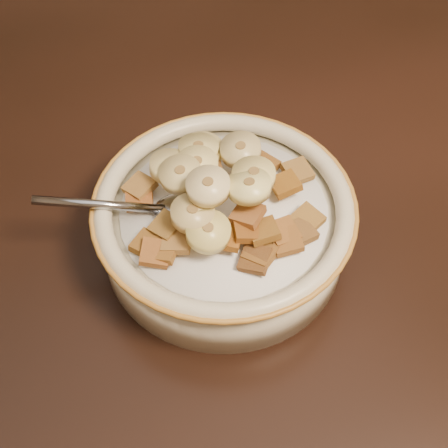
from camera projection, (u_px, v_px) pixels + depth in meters
name	position (u px, v px, depth m)	size (l,w,h in m)	color
cereal_bowl	(224.00, 230.00, 0.48)	(0.19, 0.19, 0.05)	beige
milk	(224.00, 212.00, 0.46)	(0.16, 0.16, 0.00)	white
spoon	(183.00, 210.00, 0.46)	(0.03, 0.05, 0.01)	gray
cereal_square_0	(248.00, 214.00, 0.44)	(0.02, 0.02, 0.01)	brown
cereal_square_1	(307.00, 219.00, 0.45)	(0.02, 0.02, 0.01)	olive
cereal_square_2	(298.00, 171.00, 0.48)	(0.02, 0.02, 0.01)	brown
cereal_square_3	(167.00, 226.00, 0.44)	(0.02, 0.02, 0.01)	olive
cereal_square_4	(285.00, 184.00, 0.46)	(0.02, 0.02, 0.01)	#8E601A
cereal_square_5	(300.00, 232.00, 0.44)	(0.02, 0.02, 0.01)	brown
cereal_square_6	(260.00, 254.00, 0.43)	(0.02, 0.02, 0.01)	brown
cereal_square_7	(264.00, 231.00, 0.43)	(0.02, 0.02, 0.01)	brown
cereal_square_8	(139.00, 198.00, 0.46)	(0.02, 0.02, 0.01)	#945124
cereal_square_9	(140.00, 187.00, 0.47)	(0.02, 0.02, 0.01)	olive
cereal_square_10	(189.00, 171.00, 0.47)	(0.02, 0.02, 0.01)	brown
cereal_square_11	(155.00, 253.00, 0.43)	(0.02, 0.02, 0.01)	#975923
cereal_square_12	(283.00, 232.00, 0.44)	(0.02, 0.02, 0.01)	brown
cereal_square_13	(177.00, 241.00, 0.43)	(0.02, 0.02, 0.01)	olive
cereal_square_14	(248.00, 230.00, 0.43)	(0.02, 0.02, 0.01)	#623512
cereal_square_15	(207.00, 156.00, 0.49)	(0.02, 0.02, 0.01)	brown
cereal_square_16	(263.00, 164.00, 0.48)	(0.02, 0.02, 0.01)	brown
cereal_square_17	(200.00, 152.00, 0.49)	(0.02, 0.02, 0.01)	brown
cereal_square_18	(255.00, 259.00, 0.43)	(0.02, 0.02, 0.01)	brown
cereal_square_19	(162.00, 250.00, 0.43)	(0.02, 0.02, 0.01)	brown
cereal_square_20	(227.00, 237.00, 0.43)	(0.02, 0.02, 0.01)	#9B5A18
cereal_square_21	(287.00, 241.00, 0.44)	(0.02, 0.02, 0.01)	brown
cereal_square_22	(148.00, 245.00, 0.44)	(0.02, 0.02, 0.01)	brown
cereal_square_23	(209.00, 171.00, 0.47)	(0.02, 0.02, 0.01)	brown
banana_slice_0	(208.00, 232.00, 0.42)	(0.03, 0.03, 0.01)	#D1B964
banana_slice_1	(180.00, 174.00, 0.45)	(0.03, 0.03, 0.01)	tan
banana_slice_2	(249.00, 186.00, 0.43)	(0.03, 0.03, 0.01)	#E4D472
banana_slice_3	(193.00, 213.00, 0.43)	(0.03, 0.03, 0.01)	tan
banana_slice_4	(199.00, 149.00, 0.47)	(0.03, 0.03, 0.01)	#E6D173
banana_slice_5	(208.00, 186.00, 0.43)	(0.03, 0.03, 0.01)	#FFE5A2
banana_slice_6	(203.00, 150.00, 0.48)	(0.03, 0.03, 0.01)	#F2E9A0
banana_slice_7	(241.00, 150.00, 0.47)	(0.03, 0.03, 0.01)	#D2BA81
banana_slice_8	(254.00, 176.00, 0.44)	(0.03, 0.03, 0.01)	#E8DB82
banana_slice_9	(197.00, 165.00, 0.46)	(0.03, 0.03, 0.01)	#F6E987
banana_slice_10	(170.00, 167.00, 0.46)	(0.03, 0.03, 0.01)	#F7D683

